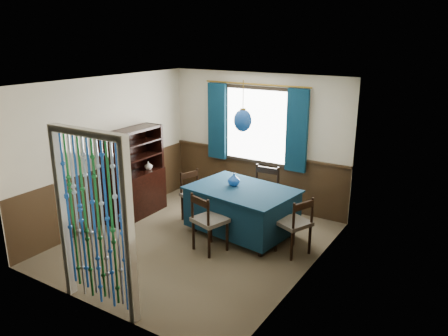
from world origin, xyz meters
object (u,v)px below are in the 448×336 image
Objects in this scene: chair_right at (295,224)px; vase_table at (234,180)px; vase_sideboard at (148,165)px; bowl_shelf at (122,161)px; dining_table at (242,208)px; sideboard at (135,186)px; pendant_lamp at (243,120)px; chair_left at (195,195)px; chair_far at (263,193)px; chair_near at (208,221)px.

chair_right is 1.27m from vase_table.
vase_table is 1.15× the size of vase_sideboard.
dining_table is at bearing 18.59° from bowl_shelf.
sideboard is 2.43m from pendant_lamp.
pendant_lamp is at bearing 101.87° from chair_left.
sideboard is (-2.05, -1.01, 0.05)m from chair_far.
chair_near reaches higher than chair_right.
vase_table reaches higher than chair_right.
dining_table is 0.68m from chair_far.
chair_left is 2.00m from chair_right.
chair_left is 1.74m from pendant_lamp.
vase_table is (1.82, 0.40, 0.33)m from sideboard.
bowl_shelf is at bearing -35.71° from chair_left.
sideboard is at bearing -162.94° from dining_table.
chair_right is at bearing -8.74° from pendant_lamp.
bowl_shelf is (0.06, -0.32, 0.55)m from sideboard.
pendant_lamp is at bearing 82.70° from chair_far.
vase_sideboard is at bearing 78.84° from sideboard.
sideboard reaches higher than vase_table.
bowl_shelf reaches higher than chair_right.
chair_right is (0.95, -0.83, -0.04)m from chair_far.
chair_right is (0.99, -0.15, 0.02)m from dining_table.
chair_near is at bearing -100.22° from pendant_lamp.
vase_sideboard is at bearing -67.67° from chair_left.
chair_left is 0.91m from vase_table.
dining_table is 9.38× the size of vase_table.
chair_near is 4.82× the size of vase_table.
chair_near is 0.58× the size of sideboard.
chair_near is 1.28m from chair_right.
pendant_lamp is 2.20m from vase_sideboard.
chair_near is 1.05× the size of chair_left.
chair_far is (0.18, 1.43, 0.03)m from chair_near.
chair_left is at bearing 175.27° from pendant_lamp.
chair_near is 0.92m from vase_table.
bowl_shelf is (-1.95, -0.66, 0.66)m from dining_table.
bowl_shelf reaches higher than chair_far.
vase_sideboard is (-1.81, 0.74, 0.39)m from chair_near.
vase_table is at bearing 2.64° from vase_sideboard.
bowl_shelf is at bearing -90.00° from vase_sideboard.
chair_left is 5.31× the size of vase_sideboard.
chair_near is 5.56× the size of vase_sideboard.
vase_sideboard is at bearing -172.05° from dining_table.
pendant_lamp is (0.14, 0.76, 1.41)m from chair_near.
chair_left reaches higher than dining_table.
dining_table is 1.00m from chair_left.
chair_right is at bearing -10.53° from vase_table.
dining_table is 1.84× the size of chair_far.
pendant_lamp reaches higher than chair_left.
chair_left is 4.61× the size of vase_table.
pendant_lamp reaches higher than bowl_shelf.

